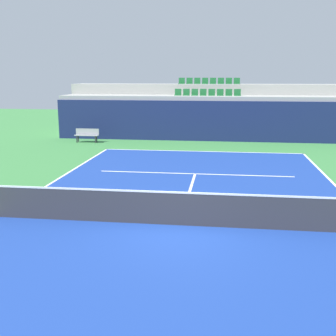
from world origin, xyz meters
TOP-DOWN VIEW (x-y plane):
  - ground_plane at (0.00, 0.00)m, footprint 80.00×80.00m
  - court_surface at (0.00, 0.00)m, footprint 11.00×24.00m
  - baseline_far at (0.00, 11.95)m, footprint 11.00×0.10m
  - service_line_far at (0.00, 6.40)m, footprint 8.26×0.10m
  - centre_service_line at (0.00, 3.20)m, footprint 0.10×6.40m
  - back_wall at (0.00, 15.96)m, footprint 19.63×0.30m
  - stands_tier_lower at (0.00, 17.31)m, footprint 19.63×2.40m
  - stands_tier_upper at (0.00, 19.71)m, footprint 19.63×2.40m
  - seating_row_lower at (0.00, 17.40)m, footprint 4.38×0.44m
  - seating_row_upper at (0.00, 19.80)m, footprint 4.38×0.44m
  - tennis_net at (0.00, 0.00)m, footprint 11.08×0.08m
  - player_bench at (-7.41, 14.40)m, footprint 1.50×0.40m

SIDE VIEW (x-z plane):
  - ground_plane at x=0.00m, z-range 0.00..0.00m
  - court_surface at x=0.00m, z-range 0.00..0.01m
  - baseline_far at x=0.00m, z-range 0.01..0.01m
  - service_line_far at x=0.00m, z-range 0.01..0.01m
  - centre_service_line at x=0.00m, z-range 0.01..0.01m
  - player_bench at x=-7.41m, z-range 0.08..0.93m
  - tennis_net at x=0.00m, z-range -0.03..1.04m
  - back_wall at x=0.00m, z-range 0.00..2.56m
  - stands_tier_lower at x=0.00m, z-range 0.00..2.83m
  - stands_tier_upper at x=0.00m, z-range 0.00..3.55m
  - seating_row_lower at x=0.00m, z-range 2.73..3.17m
  - seating_row_upper at x=0.00m, z-range 3.45..3.89m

